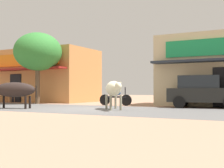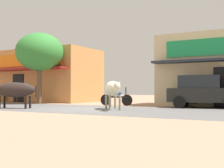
{
  "view_description": "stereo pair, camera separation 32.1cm",
  "coord_description": "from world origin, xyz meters",
  "px_view_note": "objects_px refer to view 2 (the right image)",
  "views": [
    {
      "loc": [
        8.08,
        -12.33,
        0.9
      ],
      "look_at": [
        0.7,
        1.43,
        1.21
      ],
      "focal_mm": 48.99,
      "sensor_mm": 36.0,
      "label": 1
    },
    {
      "loc": [
        8.36,
        -12.18,
        0.9
      ],
      "look_at": [
        0.7,
        1.43,
        1.21
      ],
      "focal_mm": 48.99,
      "sensor_mm": 36.0,
      "label": 2
    }
  ],
  "objects_px": {
    "cow_far_dark": "(113,89)",
    "roadside_tree": "(40,52)",
    "parked_motorcycle": "(117,97)",
    "cafe_chair_near_tree": "(3,95)",
    "cow_near_brown": "(14,90)",
    "cafe_chair_by_doorway": "(13,95)",
    "parked_hatchback_car": "(203,91)"
  },
  "relations": [
    {
      "from": "parked_motorcycle",
      "to": "cafe_chair_near_tree",
      "type": "xyz_separation_m",
      "value": [
        -10.19,
        0.54,
        0.04
      ]
    },
    {
      "from": "cow_far_dark",
      "to": "cow_near_brown",
      "type": "bearing_deg",
      "value": -161.83
    },
    {
      "from": "parked_hatchback_car",
      "to": "parked_motorcycle",
      "type": "xyz_separation_m",
      "value": [
        -4.94,
        -0.16,
        -0.36
      ]
    },
    {
      "from": "cow_far_dark",
      "to": "parked_hatchback_car",
      "type": "bearing_deg",
      "value": 46.24
    },
    {
      "from": "parked_motorcycle",
      "to": "cow_far_dark",
      "type": "distance_m",
      "value": 3.72
    },
    {
      "from": "cow_near_brown",
      "to": "parked_hatchback_car",
      "type": "bearing_deg",
      "value": 31.92
    },
    {
      "from": "parked_hatchback_car",
      "to": "cow_far_dark",
      "type": "relative_size",
      "value": 1.69
    },
    {
      "from": "roadside_tree",
      "to": "cafe_chair_by_doorway",
      "type": "height_order",
      "value": "roadside_tree"
    },
    {
      "from": "cow_near_brown",
      "to": "cow_far_dark",
      "type": "xyz_separation_m",
      "value": [
        4.75,
        1.56,
        0.05
      ]
    },
    {
      "from": "parked_hatchback_car",
      "to": "cow_near_brown",
      "type": "relative_size",
      "value": 1.41
    },
    {
      "from": "cow_near_brown",
      "to": "cafe_chair_by_doorway",
      "type": "bearing_deg",
      "value": 137.78
    },
    {
      "from": "cafe_chair_near_tree",
      "to": "roadside_tree",
      "type": "bearing_deg",
      "value": -10.91
    },
    {
      "from": "parked_motorcycle",
      "to": "cow_near_brown",
      "type": "relative_size",
      "value": 0.74
    },
    {
      "from": "cow_near_brown",
      "to": "parked_motorcycle",
      "type": "bearing_deg",
      "value": 57.17
    },
    {
      "from": "cow_far_dark",
      "to": "cafe_chair_near_tree",
      "type": "bearing_deg",
      "value": 161.89
    },
    {
      "from": "cafe_chair_by_doorway",
      "to": "cafe_chair_near_tree",
      "type": "bearing_deg",
      "value": 169.55
    },
    {
      "from": "parked_motorcycle",
      "to": "cafe_chair_near_tree",
      "type": "height_order",
      "value": "parked_motorcycle"
    },
    {
      "from": "parked_motorcycle",
      "to": "cafe_chair_near_tree",
      "type": "bearing_deg",
      "value": 176.94
    },
    {
      "from": "cafe_chair_near_tree",
      "to": "cafe_chair_by_doorway",
      "type": "bearing_deg",
      "value": -10.45
    },
    {
      "from": "parked_hatchback_car",
      "to": "cafe_chair_by_doorway",
      "type": "xyz_separation_m",
      "value": [
        -13.78,
        0.14,
        -0.33
      ]
    },
    {
      "from": "cafe_chair_by_doorway",
      "to": "parked_motorcycle",
      "type": "bearing_deg",
      "value": -1.91
    },
    {
      "from": "roadside_tree",
      "to": "cow_near_brown",
      "type": "distance_m",
      "value": 5.77
    },
    {
      "from": "cafe_chair_near_tree",
      "to": "cow_far_dark",
      "type": "bearing_deg",
      "value": -18.11
    },
    {
      "from": "cow_near_brown",
      "to": "cafe_chair_by_doorway",
      "type": "height_order",
      "value": "cow_near_brown"
    },
    {
      "from": "parked_hatchback_car",
      "to": "parked_motorcycle",
      "type": "distance_m",
      "value": 4.95
    },
    {
      "from": "cow_far_dark",
      "to": "cafe_chair_near_tree",
      "type": "distance_m",
      "value": 12.42
    },
    {
      "from": "roadside_tree",
      "to": "cow_far_dark",
      "type": "bearing_deg",
      "value": -22.34
    },
    {
      "from": "cow_near_brown",
      "to": "cow_far_dark",
      "type": "relative_size",
      "value": 1.2
    },
    {
      "from": "roadside_tree",
      "to": "cafe_chair_near_tree",
      "type": "relative_size",
      "value": 5.12
    },
    {
      "from": "parked_hatchback_car",
      "to": "parked_motorcycle",
      "type": "height_order",
      "value": "parked_hatchback_car"
    },
    {
      "from": "cow_far_dark",
      "to": "roadside_tree",
      "type": "bearing_deg",
      "value": 157.66
    },
    {
      "from": "roadside_tree",
      "to": "cafe_chair_by_doorway",
      "type": "relative_size",
      "value": 5.12
    }
  ]
}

